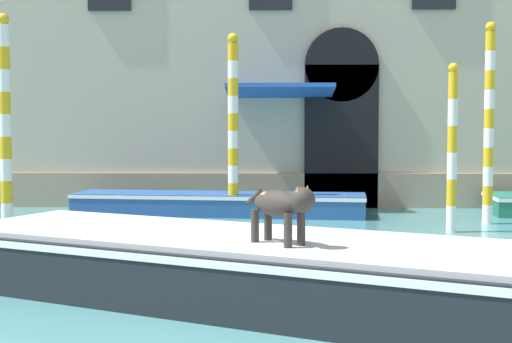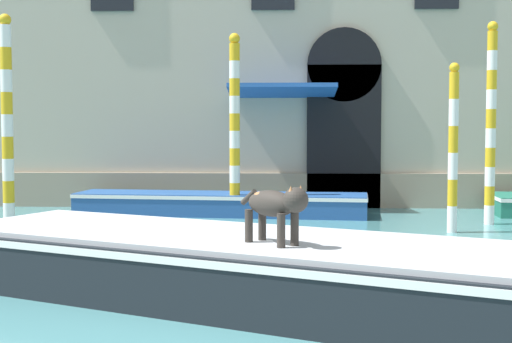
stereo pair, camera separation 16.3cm
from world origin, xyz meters
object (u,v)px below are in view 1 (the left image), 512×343
object	(u,v)px
boat_foreground	(232,264)
boat_moored_near_palazzo	(219,203)
mooring_pole_0	(452,147)
mooring_pole_4	(5,119)
mooring_pole_5	(233,125)
dog_on_deck	(282,205)
mooring_pole_3	(489,123)

from	to	relation	value
boat_foreground	boat_moored_near_palazzo	bearing A→B (deg)	120.27
mooring_pole_0	mooring_pole_4	bearing A→B (deg)	175.08
boat_foreground	mooring_pole_0	distance (m)	6.80
mooring_pole_4	mooring_pole_5	size ratio (longest dim) A/B	1.06
boat_moored_near_palazzo	mooring_pole_5	bearing A→B (deg)	-45.07
boat_moored_near_palazzo	dog_on_deck	bearing A→B (deg)	-75.04
dog_on_deck	mooring_pole_5	size ratio (longest dim) A/B	0.19
mooring_pole_3	mooring_pole_5	distance (m)	5.48
mooring_pole_3	mooring_pole_0	bearing A→B (deg)	-130.76
mooring_pole_0	mooring_pole_3	bearing A→B (deg)	49.24
mooring_pole_4	dog_on_deck	bearing A→B (deg)	-50.83
dog_on_deck	mooring_pole_0	distance (m)	6.99
boat_foreground	mooring_pole_5	xyz separation A→B (m)	(-0.44, 7.64, 1.68)
dog_on_deck	mooring_pole_5	world-z (taller)	mooring_pole_5
dog_on_deck	mooring_pole_0	world-z (taller)	mooring_pole_0
mooring_pole_3	mooring_pole_4	xyz separation A→B (m)	(-9.99, -0.45, 0.07)
mooring_pole_0	mooring_pole_3	world-z (taller)	mooring_pole_3
boat_foreground	dog_on_deck	size ratio (longest dim) A/B	10.01
boat_moored_near_palazzo	mooring_pole_4	bearing A→B (deg)	-150.03
boat_foreground	mooring_pole_5	bearing A→B (deg)	117.88
mooring_pole_5	mooring_pole_4	bearing A→B (deg)	-162.71
mooring_pole_4	mooring_pole_3	bearing A→B (deg)	2.59
boat_foreground	mooring_pole_0	bearing A→B (deg)	78.97
dog_on_deck	mooring_pole_0	bearing A→B (deg)	107.30
mooring_pole_5	boat_moored_near_palazzo	bearing A→B (deg)	128.96
boat_foreground	dog_on_deck	xyz separation A→B (m)	(0.59, -0.70, 0.78)
dog_on_deck	mooring_pole_5	distance (m)	8.45
boat_foreground	mooring_pole_4	xyz separation A→B (m)	(-5.04, 6.21, 1.79)
mooring_pole_5	dog_on_deck	bearing A→B (deg)	-82.99
mooring_pole_3	mooring_pole_5	size ratio (longest dim) A/B	1.02
dog_on_deck	boat_moored_near_palazzo	size ratio (longest dim) A/B	0.11
boat_moored_near_palazzo	mooring_pole_0	xyz separation A→B (m)	(4.70, -2.66, 1.37)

